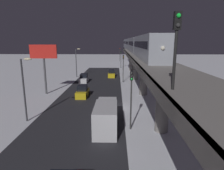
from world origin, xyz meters
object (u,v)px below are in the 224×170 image
Objects in this scene: rail_signal at (176,38)px; traffic_light_mid at (123,64)px; sedan_white at (84,79)px; sedan_yellow_2 at (112,74)px; traffic_light_near at (131,92)px; traffic_light_distant at (120,52)px; traffic_light_far at (121,56)px; commercial_billboard at (44,57)px; box_truck at (106,116)px; subway_train at (133,44)px; sedan_yellow at (83,92)px.

traffic_light_mid is at bearing -87.59° from rail_signal.
rail_signal is at bearing 107.16° from sedan_white.
sedan_yellow_2 is at bearing -67.57° from traffic_light_mid.
traffic_light_near and traffic_light_distant have the same top height.
sedan_white is (10.76, -34.85, -8.82)m from rail_signal.
traffic_light_far is 0.72× the size of commercial_billboard.
box_truck is 1.16× the size of traffic_light_near.
traffic_light_distant is at bearing 86.18° from sedan_yellow_2.
traffic_light_near is 20.63m from commercial_billboard.
subway_train is 17.06× the size of sedan_yellow.
traffic_light_mid is 25.23m from traffic_light_far.
sedan_yellow_2 is at bearing -103.35° from sedan_yellow.
sedan_white is (1.80, -12.40, 0.01)m from sedan_yellow.
subway_train is 13.79m from traffic_light_mid.
traffic_light_far is 25.23m from traffic_light_distant.
subway_train is 47.48m from rail_signal.
rail_signal is 85.46m from traffic_light_distant.
traffic_light_near is (-2.70, 0.50, 2.85)m from box_truck.
commercial_billboard is at bearing 64.37° from sedan_white.
traffic_light_mid is (-2.90, 7.02, 3.40)m from sedan_yellow_2.
subway_train is 17.53× the size of sedan_yellow_2.
traffic_light_near reaches higher than box_truck.
subway_train is 38.54m from box_truck.
rail_signal reaches higher than traffic_light_near.
commercial_billboard is at bearing 68.08° from traffic_light_far.
traffic_light_distant is at bearing -89.02° from rail_signal.
traffic_light_far is at bearing -93.09° from box_truck.
traffic_light_near is at bearing 169.53° from box_truck.
rail_signal is 13.69m from box_truck.
commercial_billboard is at bearing 52.82° from subway_train.
subway_train is 18.52× the size of rail_signal.
traffic_light_near is (3.27, 37.86, -4.48)m from subway_train.
subway_train is 19.45m from sedan_white.
sedan_white is at bearing -72.84° from rail_signal.
traffic_light_mid and traffic_light_far have the same top height.
subway_train is 13.77m from traffic_light_far.
subway_train is 10.01× the size of box_truck.
subway_train reaches higher than sedan_yellow.
sedan_white is 9.90m from traffic_light_mid.
box_truck is 1.16× the size of traffic_light_far.
sedan_yellow_2 is 0.66× the size of traffic_light_near.
rail_signal is 0.62× the size of traffic_light_mid.
sedan_yellow is 1.03× the size of sedan_yellow_2.
subway_train is at bearing -94.93° from traffic_light_near.
traffic_light_far reaches higher than sedan_yellow_2.
traffic_light_near is at bearing 120.23° from sedan_yellow.
sedan_yellow is at bearing 167.35° from commercial_billboard.
traffic_light_near is 25.23m from traffic_light_mid.
box_truck is at bearing 83.77° from traffic_light_mid.
traffic_light_mid is 18.26m from commercial_billboard.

